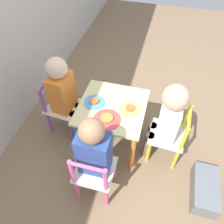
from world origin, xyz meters
name	(u,v)px	position (x,y,z in m)	size (l,w,h in m)	color
ground_plane	(112,140)	(0.00, 0.00, 0.00)	(6.00, 6.00, 0.00)	#7F664C
kids_table	(112,113)	(0.00, 0.00, 0.36)	(0.50, 0.50, 0.44)	beige
chair_yellow	(170,136)	(-0.02, -0.46, 0.25)	(0.27, 0.27, 0.52)	silver
chair_pink	(94,174)	(-0.46, 0.00, 0.25)	(0.26, 0.26, 0.52)	silver
chair_purple	(61,107)	(0.05, 0.46, 0.25)	(0.28, 0.28, 0.52)	silver
child_front	(167,118)	(-0.02, -0.40, 0.45)	(0.21, 0.22, 0.74)	#7A6B5B
child_left	(95,151)	(-0.40, 0.00, 0.44)	(0.21, 0.20, 0.75)	#4C608E
child_back	(64,92)	(0.04, 0.40, 0.45)	(0.21, 0.22, 0.76)	#7A6B5B
plate_front	(130,109)	(0.00, -0.14, 0.45)	(0.15, 0.15, 0.03)	#EADB66
plate_left	(107,119)	(-0.14, 0.00, 0.45)	(0.19, 0.19, 0.03)	#E54C47
plate_back	(94,102)	(0.00, 0.14, 0.45)	(0.16, 0.16, 0.03)	#4C9EE0
storage_bin	(204,189)	(-0.29, -0.77, 0.07)	(0.35, 0.17, 0.14)	slate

